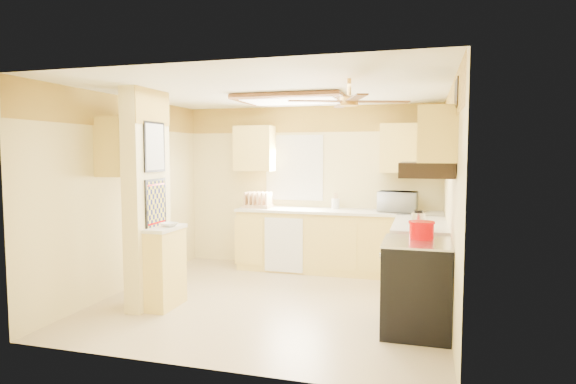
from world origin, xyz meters
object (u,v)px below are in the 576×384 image
(stove, at_px, (416,286))
(microwave, at_px, (398,202))
(dutch_oven, at_px, (422,230))
(kettle, at_px, (418,221))
(bowl, at_px, (169,225))

(stove, distance_m, microwave, 2.27)
(dutch_oven, height_order, kettle, kettle)
(bowl, relative_size, dutch_oven, 0.70)
(stove, bearing_deg, kettle, 90.33)
(stove, height_order, microwave, microwave)
(bowl, bearing_deg, microwave, 41.21)
(kettle, bearing_deg, bowl, -169.36)
(dutch_oven, bearing_deg, stove, -103.21)
(stove, relative_size, microwave, 1.73)
(dutch_oven, relative_size, kettle, 1.19)
(dutch_oven, bearing_deg, bowl, -177.15)
(bowl, distance_m, dutch_oven, 2.79)
(bowl, bearing_deg, kettle, 10.64)
(stove, relative_size, kettle, 4.13)
(microwave, bearing_deg, bowl, 47.07)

